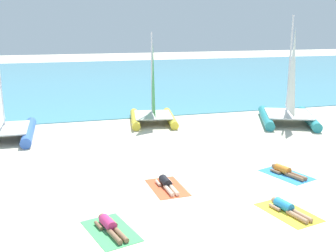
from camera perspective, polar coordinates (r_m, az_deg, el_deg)
ground_plane at (r=22.36m, az=-3.02°, el=-0.49°), size 120.00×120.00×0.00m
ocean_water at (r=44.55m, az=-9.82°, el=6.56°), size 120.00×40.00×0.05m
sailboat_teal at (r=24.60m, az=16.27°, el=2.44°), size 4.56×5.42×6.03m
sailboat_blue at (r=21.85m, az=-21.88°, el=0.54°), size 3.01×4.60×5.90m
sailboat_yellow at (r=23.71m, az=-2.10°, el=2.25°), size 3.14×4.30×5.13m
towel_leftmost at (r=11.83m, az=-7.88°, el=-14.15°), size 1.55×2.12×0.01m
sunbather_leftmost at (r=11.83m, az=-8.03°, el=-13.48°), size 0.78×1.55×0.30m
towel_center_left at (r=14.55m, az=-0.12°, el=-8.48°), size 1.18×1.95×0.01m
sunbather_center_left at (r=14.56m, az=-0.20°, el=-7.93°), size 0.56×1.56×0.30m
towel_center_right at (r=13.27m, az=16.23°, el=-11.36°), size 1.47×2.08×0.01m
sunbather_center_right at (r=13.26m, az=16.06°, el=-10.77°), size 0.71×1.56×0.30m
towel_rightmost at (r=16.35m, az=16.01°, el=-6.47°), size 1.62×2.14×0.01m
sunbather_rightmost at (r=16.35m, az=15.86°, el=-5.99°), size 0.84×1.54×0.30m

